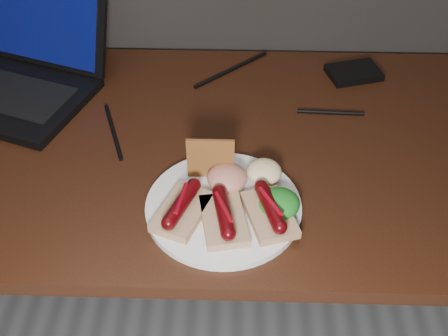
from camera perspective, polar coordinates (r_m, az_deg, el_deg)
desk at (r=1.19m, az=-6.54°, el=-0.57°), size 1.40×0.70×0.75m
laptop at (r=1.34m, az=-20.76°, el=10.02°), size 0.47×0.44×0.25m
hard_drive at (r=1.34m, az=13.05°, el=9.43°), size 0.13×0.11×0.02m
desk_cables at (r=1.23m, az=-7.02°, el=6.57°), size 0.83×0.40×0.01m
plate at (r=0.98m, az=-0.05°, el=-3.94°), size 0.35×0.35×0.01m
bread_sausage_left at (r=0.95m, az=-4.30°, el=-4.10°), size 0.11×0.13×0.04m
bread_sausage_center at (r=0.93m, az=-0.03°, el=-4.98°), size 0.09×0.13×0.04m
bread_sausage_right at (r=0.95m, az=4.68°, el=-4.38°), size 0.10×0.13×0.04m
crispbread at (r=1.00m, az=-1.37°, el=0.96°), size 0.09×0.01×0.08m
salad_greens at (r=0.96m, az=5.65°, el=-3.59°), size 0.07×0.07×0.04m
salsa_mound at (r=1.00m, az=0.32°, el=-0.99°), size 0.07×0.07×0.04m
coleslaw_mound at (r=1.01m, az=4.09°, el=-0.38°), size 0.06×0.06×0.04m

